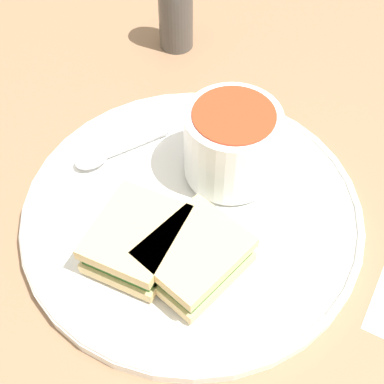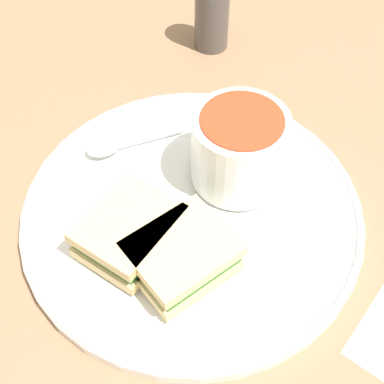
{
  "view_description": "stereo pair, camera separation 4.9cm",
  "coord_description": "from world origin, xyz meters",
  "px_view_note": "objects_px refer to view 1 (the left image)",
  "views": [
    {
      "loc": [
        -0.21,
        -0.21,
        0.42
      ],
      "look_at": [
        0.0,
        0.0,
        0.04
      ],
      "focal_mm": 50.0,
      "sensor_mm": 36.0,
      "label": 1
    },
    {
      "loc": [
        -0.18,
        -0.24,
        0.42
      ],
      "look_at": [
        0.0,
        0.0,
        0.04
      ],
      "focal_mm": 50.0,
      "sensor_mm": 36.0,
      "label": 2
    }
  ],
  "objects_px": {
    "soup_bowl": "(232,143)",
    "spoon": "(98,157)",
    "sandwich_half_near": "(135,238)",
    "salt_shaker": "(176,11)",
    "sandwich_half_far": "(194,256)"
  },
  "relations": [
    {
      "from": "soup_bowl",
      "to": "sandwich_half_near",
      "type": "bearing_deg",
      "value": -178.46
    },
    {
      "from": "spoon",
      "to": "salt_shaker",
      "type": "distance_m",
      "value": 0.23
    },
    {
      "from": "soup_bowl",
      "to": "spoon",
      "type": "relative_size",
      "value": 0.88
    },
    {
      "from": "spoon",
      "to": "sandwich_half_far",
      "type": "distance_m",
      "value": 0.16
    },
    {
      "from": "sandwich_half_near",
      "to": "sandwich_half_far",
      "type": "height_order",
      "value": "same"
    },
    {
      "from": "soup_bowl",
      "to": "salt_shaker",
      "type": "distance_m",
      "value": 0.23
    },
    {
      "from": "sandwich_half_near",
      "to": "salt_shaker",
      "type": "bearing_deg",
      "value": 39.42
    },
    {
      "from": "spoon",
      "to": "salt_shaker",
      "type": "bearing_deg",
      "value": -138.56
    },
    {
      "from": "soup_bowl",
      "to": "sandwich_half_far",
      "type": "xyz_separation_m",
      "value": [
        -0.1,
        -0.05,
        -0.02
      ]
    },
    {
      "from": "soup_bowl",
      "to": "spoon",
      "type": "bearing_deg",
      "value": 129.04
    },
    {
      "from": "spoon",
      "to": "sandwich_half_far",
      "type": "relative_size",
      "value": 1.2
    },
    {
      "from": "sandwich_half_far",
      "to": "sandwich_half_near",
      "type": "bearing_deg",
      "value": 114.51
    },
    {
      "from": "soup_bowl",
      "to": "sandwich_half_far",
      "type": "height_order",
      "value": "soup_bowl"
    },
    {
      "from": "soup_bowl",
      "to": "spoon",
      "type": "xyz_separation_m",
      "value": [
        -0.08,
        0.1,
        -0.03
      ]
    },
    {
      "from": "spoon",
      "to": "sandwich_half_near",
      "type": "height_order",
      "value": "sandwich_half_near"
    }
  ]
}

